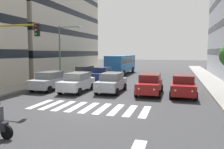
# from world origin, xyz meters

# --- Properties ---
(ground_plane) EXTENTS (180.00, 180.00, 0.00)m
(ground_plane) POSITION_xyz_m (0.00, 0.00, 0.00)
(ground_plane) COLOR #38383A
(building_right_block_0) EXTENTS (11.71, 22.21, 19.61)m
(building_right_block_0) POSITION_xyz_m (16.54, -20.42, 9.80)
(building_right_block_0) COLOR beige
(building_right_block_0) RESTS_ON ground_plane
(crosswalk_markings) EXTENTS (7.65, 2.80, 0.01)m
(crosswalk_markings) POSITION_xyz_m (-0.00, 0.00, 0.00)
(crosswalk_markings) COLOR silver
(crosswalk_markings) RESTS_ON ground_plane
(car_0) EXTENTS (2.02, 4.44, 1.72)m
(car_0) POSITION_xyz_m (-5.87, -5.65, 0.89)
(car_0) COLOR maroon
(car_0) RESTS_ON ground_plane
(car_1) EXTENTS (2.02, 4.44, 1.72)m
(car_1) POSITION_xyz_m (-3.21, -5.68, 0.89)
(car_1) COLOR maroon
(car_1) RESTS_ON ground_plane
(car_2) EXTENTS (2.02, 4.44, 1.72)m
(car_2) POSITION_xyz_m (0.18, -5.76, 0.89)
(car_2) COLOR #B2B7BC
(car_2) RESTS_ON ground_plane
(car_3) EXTENTS (2.02, 4.44, 1.72)m
(car_3) POSITION_xyz_m (3.18, -5.04, 0.89)
(car_3) COLOR silver
(car_3) RESTS_ON ground_plane
(car_4) EXTENTS (2.02, 4.44, 1.72)m
(car_4) POSITION_xyz_m (6.13, -5.27, 0.89)
(car_4) COLOR #B2B7BC
(car_4) RESTS_ON ground_plane
(car_row2_0) EXTENTS (2.02, 4.44, 1.72)m
(car_row2_0) POSITION_xyz_m (3.32, -12.45, 0.89)
(car_row2_0) COLOR navy
(car_row2_0) RESTS_ON ground_plane
(car_row2_1) EXTENTS (2.02, 4.44, 1.72)m
(car_row2_1) POSITION_xyz_m (6.12, -13.55, 0.89)
(car_row2_1) COLOR #474C51
(car_row2_1) RESTS_ON ground_plane
(bus_behind_traffic) EXTENTS (2.78, 10.50, 3.00)m
(bus_behind_traffic) POSITION_xyz_m (3.18, -21.65, 1.86)
(bus_behind_traffic) COLOR #286BAD
(bus_behind_traffic) RESTS_ON ground_plane
(street_lamp_right) EXTENTS (3.14, 0.28, 6.59)m
(street_lamp_right) POSITION_xyz_m (8.14, -11.90, 4.25)
(street_lamp_right) COLOR #4C6B56
(street_lamp_right) RESTS_ON sidewalk_right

